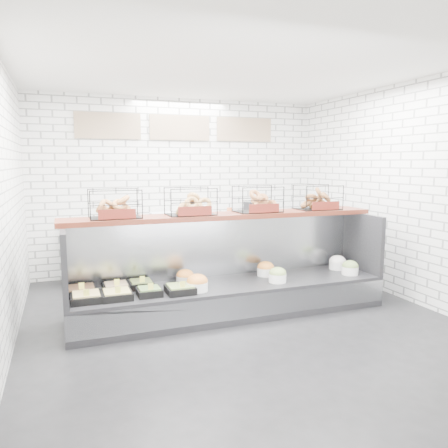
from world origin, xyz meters
name	(u,v)px	position (x,y,z in m)	size (l,w,h in m)	color
ground	(240,321)	(0.00, 0.00, 0.00)	(5.50, 5.50, 0.00)	black
room_shell	(223,151)	(0.00, 0.60, 2.06)	(5.02, 5.51, 3.01)	white
display_case	(228,288)	(-0.03, 0.34, 0.33)	(4.00, 0.90, 1.20)	black
bagel_shelf	(226,204)	(0.01, 0.52, 1.38)	(4.10, 0.50, 0.40)	#45180E
prep_counter	(186,247)	(0.00, 2.43, 0.47)	(4.00, 0.60, 1.20)	#93969B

